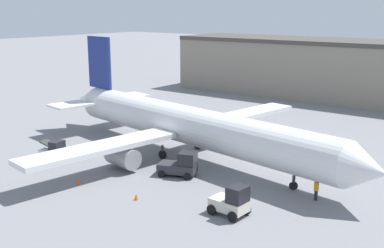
# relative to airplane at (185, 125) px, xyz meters

# --- Properties ---
(ground_plane) EXTENTS (400.00, 400.00, 0.00)m
(ground_plane) POSITION_rel_airplane_xyz_m (0.99, -0.16, -3.42)
(ground_plane) COLOR slate
(terminal_building) EXTENTS (74.42, 13.91, 10.22)m
(terminal_building) POSITION_rel_airplane_xyz_m (8.25, 42.52, 1.70)
(terminal_building) COLOR gray
(terminal_building) RESTS_ON ground_plane
(airplane) EXTENTS (43.47, 36.64, 12.04)m
(airplane) POSITION_rel_airplane_xyz_m (0.00, 0.00, 0.00)
(airplane) COLOR silver
(airplane) RESTS_ON ground_plane
(ground_crew_worker) EXTENTS (0.40, 0.40, 1.81)m
(ground_crew_worker) POSITION_rel_airplane_xyz_m (16.26, -3.36, -2.46)
(ground_crew_worker) COLOR #1E2338
(ground_crew_worker) RESTS_ON ground_plane
(baggage_tug) EXTENTS (2.94, 2.17, 2.51)m
(baggage_tug) POSITION_rel_airplane_xyz_m (12.31, -10.14, -2.28)
(baggage_tug) COLOR beige
(baggage_tug) RESTS_ON ground_plane
(belt_loader_truck) EXTENTS (2.76, 2.43, 2.05)m
(belt_loader_truck) POSITION_rel_airplane_xyz_m (-10.24, -9.42, -2.45)
(belt_loader_truck) COLOR silver
(belt_loader_truck) RESTS_ON ground_plane
(pushback_tug) EXTENTS (4.02, 3.15, 2.38)m
(pushback_tug) POSITION_rel_airplane_xyz_m (3.61, -5.39, -2.34)
(pushback_tug) COLOR #2D2D33
(pushback_tug) RESTS_ON ground_plane
(safety_cone_near) EXTENTS (0.36, 0.36, 0.55)m
(safety_cone_near) POSITION_rel_airplane_xyz_m (4.33, -12.29, -3.14)
(safety_cone_near) COLOR #EF590F
(safety_cone_near) RESTS_ON ground_plane
(safety_cone_far) EXTENTS (0.36, 0.36, 0.55)m
(safety_cone_far) POSITION_rel_airplane_xyz_m (-2.49, -12.67, -3.14)
(safety_cone_far) COLOR #EF590F
(safety_cone_far) RESTS_ON ground_plane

